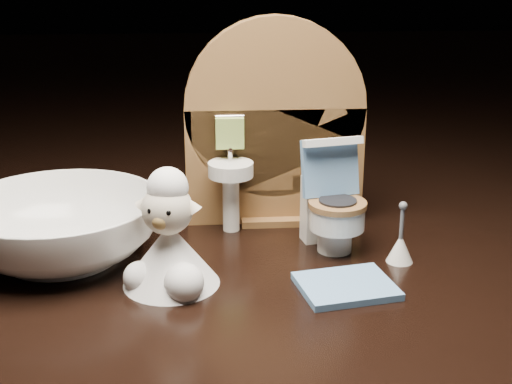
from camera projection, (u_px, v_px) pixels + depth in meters
backdrop_panel at (274, 135)px, 0.52m from camera, size 0.13×0.05×0.15m
toy_toilet at (332, 208)px, 0.48m from camera, size 0.04×0.05×0.08m
bath_mat at (346, 286)px, 0.43m from camera, size 0.06×0.06×0.00m
toilet_brush at (400, 246)px, 0.46m from camera, size 0.02×0.02×0.04m
plush_lamb at (169, 245)px, 0.43m from camera, size 0.06×0.06×0.08m
ceramic_bowl at (60, 229)px, 0.47m from camera, size 0.14×0.14×0.04m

